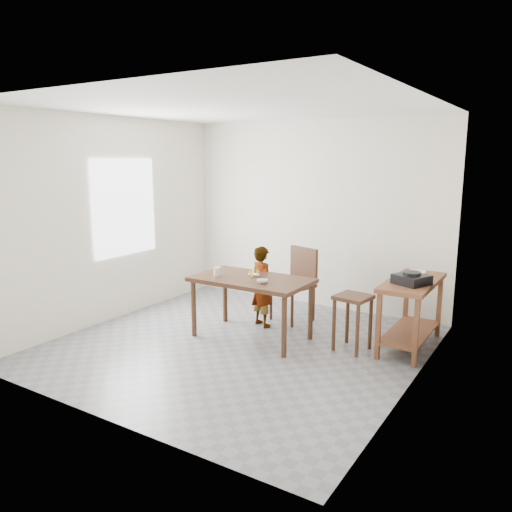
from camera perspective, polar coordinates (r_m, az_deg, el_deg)
The scene contains 17 objects.
floor at distance 5.96m, azimuth -2.07°, elevation -10.30°, with size 4.00×4.00×0.04m, color slate.
ceiling at distance 5.58m, azimuth -2.28°, elevation 16.91°, with size 4.00×4.00×0.04m, color white.
wall_back at distance 7.35m, azimuth 6.72°, elevation 4.76°, with size 4.00×0.04×2.70m, color white.
wall_front at distance 4.12m, azimuth -18.12°, elevation -0.76°, with size 4.00×0.04×2.70m, color white.
wall_left at distance 6.94m, azimuth -16.16°, elevation 4.01°, with size 0.04×4.00×2.70m, color white.
wall_right at distance 4.79m, azimuth 18.28°, elevation 0.84°, with size 0.04×4.00×2.70m, color white.
window_pane at distance 7.02m, azimuth -14.74°, elevation 5.40°, with size 0.02×1.10×1.30m, color white.
dining_table at distance 6.07m, azimuth -0.50°, elevation -5.96°, with size 1.40×0.80×0.75m, color #3E2315, non-canonical shape.
prep_counter at distance 6.03m, azimuth 17.26°, elevation -6.35°, with size 0.50×1.20×0.80m, color brown, non-canonical shape.
child at distance 6.46m, azimuth 0.71°, elevation -3.49°, with size 0.39×0.25×1.05m, color white.
dining_chair at distance 6.70m, azimuth 4.18°, elevation -3.32°, with size 0.47×0.47×0.98m, color #3E2315, non-canonical shape.
stool at distance 5.82m, azimuth 10.95°, elevation -7.49°, with size 0.36×0.36×0.64m, color #3E2315, non-canonical shape.
glass_tumbler at distance 6.07m, azimuth -4.46°, elevation -1.80°, with size 0.08×0.08×0.10m, color silver.
small_bowl at distance 5.73m, azimuth 0.72°, elevation -2.89°, with size 0.13×0.13×0.04m, color silver.
banana at distance 6.03m, azimuth -0.24°, elevation -2.07°, with size 0.17×0.12×0.06m, color gold, non-canonical shape.
serving_bowl at distance 6.18m, azimuth 17.92°, elevation -1.87°, with size 0.20×0.20×0.05m, color silver.
gas_burner at distance 5.72m, azimuth 17.35°, elevation -2.57°, with size 0.32×0.32×0.11m, color black.
Camera 1 is at (3.12, -4.59, 2.16)m, focal length 35.00 mm.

